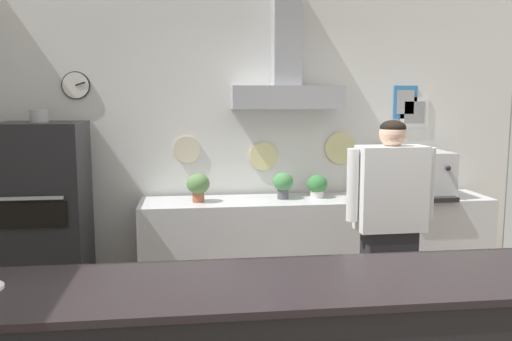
{
  "coord_description": "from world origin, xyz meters",
  "views": [
    {
      "loc": [
        -0.7,
        -2.42,
        1.8
      ],
      "look_at": [
        -0.3,
        0.76,
        1.36
      ],
      "focal_mm": 37.45,
      "sensor_mm": 36.0,
      "label": 1
    }
  ],
  "objects_px": {
    "potted_oregano": "(359,184)",
    "potted_basil": "(317,185)",
    "pizza_oven": "(45,222)",
    "potted_rosemary": "(198,185)",
    "espresso_machine": "(419,175)",
    "shop_worker": "(389,233)",
    "potted_thyme": "(283,183)"
  },
  "relations": [
    {
      "from": "shop_worker",
      "to": "potted_basil",
      "type": "height_order",
      "value": "shop_worker"
    },
    {
      "from": "potted_oregano",
      "to": "potted_thyme",
      "type": "bearing_deg",
      "value": -178.56
    },
    {
      "from": "potted_rosemary",
      "to": "potted_thyme",
      "type": "bearing_deg",
      "value": 3.69
    },
    {
      "from": "shop_worker",
      "to": "espresso_machine",
      "type": "xyz_separation_m",
      "value": [
        0.68,
        1.08,
        0.24
      ]
    },
    {
      "from": "potted_basil",
      "to": "potted_thyme",
      "type": "distance_m",
      "value": 0.31
    },
    {
      "from": "shop_worker",
      "to": "potted_thyme",
      "type": "relative_size",
      "value": 7.07
    },
    {
      "from": "potted_rosemary",
      "to": "espresso_machine",
      "type": "bearing_deg",
      "value": 0.07
    },
    {
      "from": "potted_thyme",
      "to": "potted_basil",
      "type": "bearing_deg",
      "value": 3.7
    },
    {
      "from": "potted_basil",
      "to": "potted_oregano",
      "type": "xyz_separation_m",
      "value": [
        0.38,
        -0.0,
        0.01
      ]
    },
    {
      "from": "potted_basil",
      "to": "potted_thyme",
      "type": "bearing_deg",
      "value": -176.3
    },
    {
      "from": "espresso_machine",
      "to": "potted_oregano",
      "type": "relative_size",
      "value": 2.6
    },
    {
      "from": "espresso_machine",
      "to": "potted_basil",
      "type": "bearing_deg",
      "value": 175.88
    },
    {
      "from": "shop_worker",
      "to": "potted_basil",
      "type": "bearing_deg",
      "value": -79.8
    },
    {
      "from": "pizza_oven",
      "to": "potted_rosemary",
      "type": "xyz_separation_m",
      "value": [
        1.24,
        0.1,
        0.25
      ]
    },
    {
      "from": "potted_rosemary",
      "to": "shop_worker",
      "type": "bearing_deg",
      "value": -40.04
    },
    {
      "from": "pizza_oven",
      "to": "potted_thyme",
      "type": "distance_m",
      "value": 2.0
    },
    {
      "from": "potted_oregano",
      "to": "pizza_oven",
      "type": "bearing_deg",
      "value": -176.36
    },
    {
      "from": "shop_worker",
      "to": "potted_thyme",
      "type": "bearing_deg",
      "value": -65.39
    },
    {
      "from": "shop_worker",
      "to": "espresso_machine",
      "type": "height_order",
      "value": "shop_worker"
    },
    {
      "from": "pizza_oven",
      "to": "espresso_machine",
      "type": "height_order",
      "value": "pizza_oven"
    },
    {
      "from": "potted_rosemary",
      "to": "potted_oregano",
      "type": "xyz_separation_m",
      "value": [
        1.43,
        0.07,
        -0.03
      ]
    },
    {
      "from": "shop_worker",
      "to": "potted_oregano",
      "type": "height_order",
      "value": "shop_worker"
    },
    {
      "from": "espresso_machine",
      "to": "potted_thyme",
      "type": "relative_size",
      "value": 2.28
    },
    {
      "from": "pizza_oven",
      "to": "potted_thyme",
      "type": "relative_size",
      "value": 7.31
    },
    {
      "from": "pizza_oven",
      "to": "potted_rosemary",
      "type": "height_order",
      "value": "pizza_oven"
    },
    {
      "from": "potted_basil",
      "to": "potted_thyme",
      "type": "xyz_separation_m",
      "value": [
        -0.31,
        -0.02,
        0.03
      ]
    },
    {
      "from": "pizza_oven",
      "to": "potted_rosemary",
      "type": "bearing_deg",
      "value": 4.83
    },
    {
      "from": "potted_oregano",
      "to": "potted_basil",
      "type": "bearing_deg",
      "value": 179.61
    },
    {
      "from": "espresso_machine",
      "to": "pizza_oven",
      "type": "bearing_deg",
      "value": -178.08
    },
    {
      "from": "pizza_oven",
      "to": "espresso_machine",
      "type": "distance_m",
      "value": 3.21
    },
    {
      "from": "potted_rosemary",
      "to": "potted_thyme",
      "type": "xyz_separation_m",
      "value": [
        0.74,
        0.05,
        -0.01
      ]
    },
    {
      "from": "potted_basil",
      "to": "potted_rosemary",
      "type": "bearing_deg",
      "value": -176.31
    }
  ]
}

